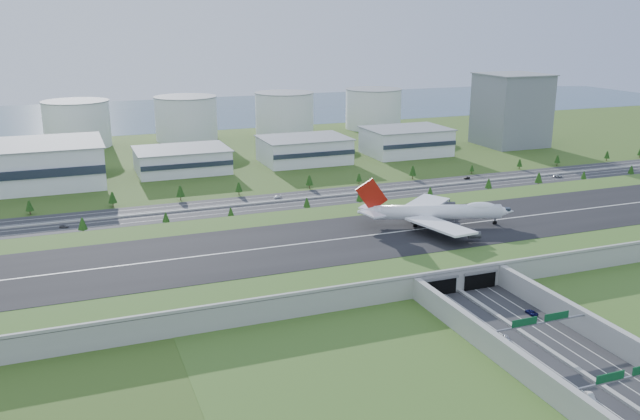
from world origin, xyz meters
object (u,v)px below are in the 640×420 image
object	(u,v)px
fuel_tank_a	(77,124)
car_4	(64,226)
car_6	(557,176)
boeing_747	(436,212)
car_5	(467,178)
office_tower	(511,110)
car_1	(590,396)
car_7	(277,197)
car_2	(531,312)
car_0	(506,338)

from	to	relation	value
fuel_tank_a	car_4	distance (m)	225.05
car_6	boeing_747	bearing A→B (deg)	139.70
fuel_tank_a	car_5	bearing A→B (deg)	-42.76
office_tower	car_1	bearing A→B (deg)	-122.89
boeing_747	car_6	distance (m)	163.23
fuel_tank_a	car_7	size ratio (longest dim) A/B	10.41
boeing_747	car_1	xyz separation A→B (m)	(-28.06, -129.14, -13.39)
car_2	car_4	xyz separation A→B (m)	(-147.16, 162.20, 0.03)
car_4	boeing_747	bearing A→B (deg)	-98.37
car_4	car_2	bearing A→B (deg)	-118.19
car_4	fuel_tank_a	bearing A→B (deg)	15.73
car_5	car_7	distance (m)	124.95
car_1	fuel_tank_a	bearing A→B (deg)	125.83
car_1	car_6	bearing A→B (deg)	73.41
fuel_tank_a	car_4	xyz separation A→B (m)	(-15.12, -223.93, -16.65)
car_2	car_6	size ratio (longest dim) A/B	0.87
boeing_747	car_5	world-z (taller)	boeing_747
boeing_747	car_0	world-z (taller)	boeing_747
car_0	car_4	world-z (taller)	car_4
car_6	car_4	bearing A→B (deg)	108.68
car_2	boeing_747	bearing A→B (deg)	-97.59
office_tower	car_5	bearing A→B (deg)	-136.97
car_2	car_5	distance (m)	201.71
boeing_747	car_6	world-z (taller)	boeing_747
boeing_747	car_4	xyz separation A→B (m)	(-155.77, 82.68, -13.39)
car_1	car_5	xyz separation A→B (m)	(110.03, 229.85, -0.05)
boeing_747	car_7	xyz separation A→B (m)	(-42.97, 99.21, -13.43)
office_tower	car_2	distance (m)	330.99
car_4	car_7	bearing A→B (deg)	-62.07
boeing_747	car_7	size ratio (longest dim) A/B	14.30
car_7	car_0	bearing A→B (deg)	-4.92
car_0	car_6	distance (m)	243.50
car_0	car_7	world-z (taller)	car_0
boeing_747	car_2	world-z (taller)	boeing_747
fuel_tank_a	car_1	xyz separation A→B (m)	(112.59, -435.75, -16.64)
car_1	car_6	size ratio (longest dim) A/B	0.78
car_4	car_5	xyz separation A→B (m)	(237.75, 18.03, -0.05)
office_tower	car_7	distance (m)	242.23
car_0	fuel_tank_a	bearing A→B (deg)	125.07
fuel_tank_a	boeing_747	distance (m)	337.34
car_0	car_4	xyz separation A→B (m)	(-127.65, 175.08, 0.02)
car_1	car_4	distance (m)	247.34
office_tower	boeing_747	distance (m)	262.78
office_tower	car_6	world-z (taller)	office_tower
boeing_747	fuel_tank_a	bearing A→B (deg)	133.69
car_0	car_2	world-z (taller)	car_0
car_2	car_6	distance (m)	220.81
car_2	car_5	world-z (taller)	car_2
car_6	car_7	xyz separation A→B (m)	(-181.75, 14.31, -0.10)
fuel_tank_a	car_4	world-z (taller)	fuel_tank_a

